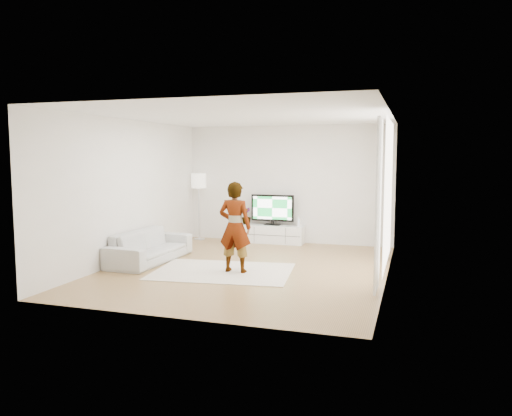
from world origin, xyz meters
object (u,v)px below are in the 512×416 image
(media_console, at_px, (272,234))
(television, at_px, (272,209))
(sofa, at_px, (150,246))
(player, at_px, (235,227))
(floor_lamp, at_px, (199,184))
(rug, at_px, (223,271))

(media_console, height_order, television, television)
(media_console, relative_size, sofa, 0.73)
(player, distance_m, floor_lamp, 3.75)
(television, xyz_separation_m, rug, (-0.03, -3.19, -0.82))
(player, bearing_deg, television, -86.51)
(sofa, bearing_deg, player, -99.55)
(sofa, bearing_deg, floor_lamp, 4.38)
(player, bearing_deg, sofa, -10.77)
(media_console, height_order, sofa, sofa)
(media_console, height_order, rug, media_console)
(media_console, distance_m, player, 3.19)
(rug, xyz_separation_m, player, (0.23, 0.03, 0.82))
(media_console, bearing_deg, sofa, -121.96)
(floor_lamp, bearing_deg, player, -55.87)
(media_console, distance_m, floor_lamp, 2.22)
(media_console, distance_m, rug, 3.17)
(television, height_order, player, player)
(rug, height_order, player, player)
(rug, bearing_deg, television, 89.45)
(television, relative_size, floor_lamp, 0.63)
(rug, xyz_separation_m, floor_lamp, (-1.85, 3.10, 1.39))
(media_console, relative_size, rug, 0.63)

